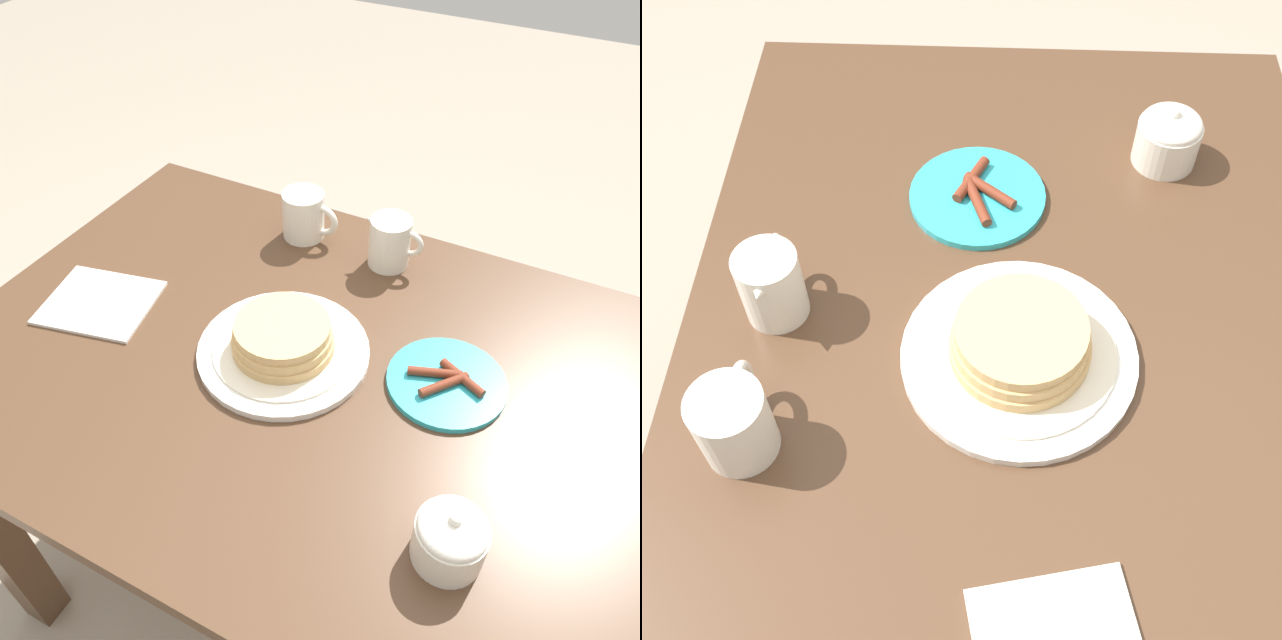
% 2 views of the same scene
% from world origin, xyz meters
% --- Properties ---
extents(ground_plane, '(8.00, 8.00, 0.00)m').
position_xyz_m(ground_plane, '(0.00, 0.00, 0.00)').
color(ground_plane, gray).
extents(dining_table, '(1.10, 0.80, 0.76)m').
position_xyz_m(dining_table, '(0.00, 0.00, 0.61)').
color(dining_table, '#4C3321').
rests_on(dining_table, ground_plane).
extents(pancake_plate, '(0.27, 0.27, 0.07)m').
position_xyz_m(pancake_plate, '(-0.03, 0.00, 0.78)').
color(pancake_plate, white).
rests_on(pancake_plate, dining_table).
extents(side_plate_bacon, '(0.18, 0.18, 0.02)m').
position_xyz_m(side_plate_bacon, '(0.22, 0.05, 0.76)').
color(side_plate_bacon, '#2DADBC').
rests_on(side_plate_bacon, dining_table).
extents(coffee_mug, '(0.11, 0.08, 0.09)m').
position_xyz_m(coffee_mug, '(-0.14, 0.29, 0.81)').
color(coffee_mug, silver).
rests_on(coffee_mug, dining_table).
extents(creamer_pitcher, '(0.12, 0.07, 0.10)m').
position_xyz_m(creamer_pitcher, '(0.03, 0.29, 0.81)').
color(creamer_pitcher, silver).
rests_on(creamer_pitcher, dining_table).
extents(sugar_bowl, '(0.09, 0.09, 0.09)m').
position_xyz_m(sugar_bowl, '(0.31, -0.20, 0.80)').
color(sugar_bowl, silver).
rests_on(sugar_bowl, dining_table).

